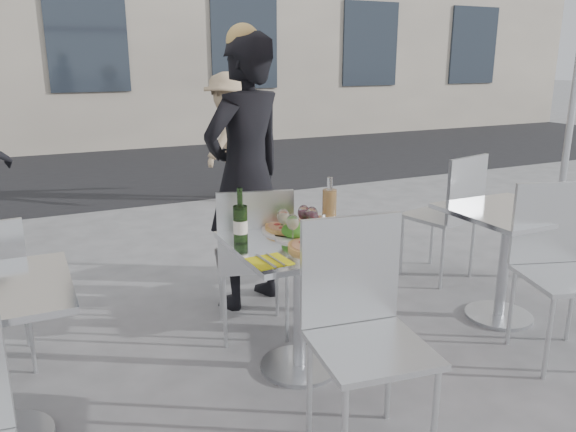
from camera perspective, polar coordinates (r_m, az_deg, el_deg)
name	(u,v)px	position (r m, az deg, el deg)	size (l,w,h in m)	color
ground	(299,367)	(3.28, 1.17, -15.13)	(80.00, 80.00, 0.00)	slate
street_asphalt	(115,170)	(9.25, -17.21, 4.52)	(24.00, 5.00, 0.00)	black
main_table	(300,278)	(3.03, 1.22, -6.35)	(0.72, 0.72, 0.75)	#B7BABF
side_table_right	(507,241)	(3.91, 21.31, -2.38)	(0.72, 0.72, 0.75)	#B7BABF
chair_far	(254,251)	(3.36, -3.51, -3.59)	(0.54, 0.55, 0.96)	silver
chair_near	(361,317)	(2.47, 7.43, -10.12)	(0.53, 0.54, 1.02)	silver
side_chair_rfar	(451,207)	(4.45, 16.25, 0.85)	(0.55, 0.56, 0.99)	silver
side_chair_rnear	(557,256)	(3.56, 25.70, -3.72)	(0.57, 0.58, 1.00)	silver
woman_diner	(246,175)	(3.81, -4.30, 4.22)	(0.67, 0.44, 1.85)	black
pedestrian_b	(228,137)	(6.87, -6.14, 7.96)	(0.99, 0.57, 1.54)	tan
pizza_near	(318,246)	(2.86, 3.09, -3.06)	(0.31, 0.31, 0.02)	#DFAA57
pizza_far	(292,228)	(3.14, 0.40, -1.20)	(0.34, 0.34, 0.03)	white
salad_plate	(295,232)	(3.00, 0.75, -1.62)	(0.22, 0.22, 0.09)	white
wine_bottle	(240,222)	(2.91, -4.86, -0.64)	(0.07, 0.08, 0.29)	#26471A
carafe	(329,207)	(3.18, 4.22, 0.89)	(0.08, 0.08, 0.29)	tan
sugar_shaker	(320,223)	(3.10, 3.28, -0.74)	(0.06, 0.06, 0.11)	white
wineglass_white_a	(293,223)	(2.90, 0.49, -0.73)	(0.07, 0.07, 0.16)	white
wineglass_white_b	(283,218)	(3.00, -0.48, -0.16)	(0.07, 0.07, 0.16)	white
wineglass_red_a	(312,215)	(3.05, 2.42, 0.08)	(0.07, 0.07, 0.16)	white
wineglass_red_b	(304,214)	(3.08, 1.61, 0.25)	(0.07, 0.07, 0.16)	white
napkin_left	(269,261)	(2.67, -1.90, -4.58)	(0.19, 0.20, 0.01)	#F4F315
napkin_right	(355,242)	(2.96, 6.77, -2.63)	(0.20, 0.20, 0.01)	#F4F315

